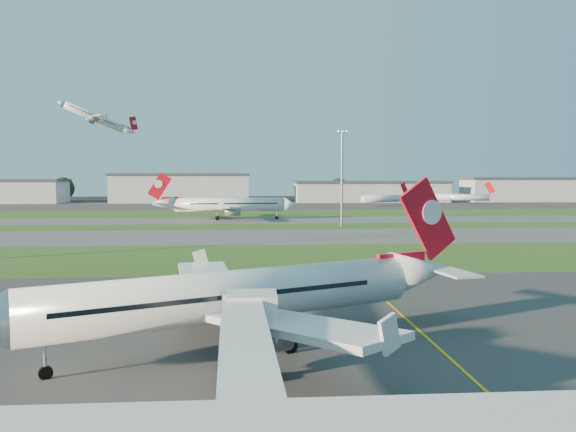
{
  "coord_description": "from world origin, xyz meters",
  "views": [
    {
      "loc": [
        -9.63,
        -40.27,
        13.37
      ],
      "look_at": [
        -3.35,
        50.57,
        7.0
      ],
      "focal_mm": 35.0,
      "sensor_mm": 36.0,
      "label": 1
    }
  ],
  "objects": [
    {
      "name": "yellow_line",
      "position": [
        5.0,
        0.0,
        0.0
      ],
      "size": [
        0.25,
        60.0,
        0.02
      ],
      "primitive_type": "cube",
      "color": "gold",
      "rests_on": "ground"
    },
    {
      "name": "tree_mid_west",
      "position": [
        -20.0,
        266.0,
        5.84
      ],
      "size": [
        9.9,
        9.9,
        10.8
      ],
      "color": "black",
      "rests_on": "ground"
    },
    {
      "name": "hangar_west",
      "position": [
        -45.0,
        255.0,
        7.64
      ],
      "size": [
        71.4,
        23.0,
        15.2
      ],
      "color": "#9EA1A6",
      "rests_on": "ground"
    },
    {
      "name": "hangar_far_east",
      "position": [
        155.0,
        255.0,
        6.64
      ],
      "size": [
        96.9,
        23.0,
        13.2
      ],
      "color": "#9EA1A6",
      "rests_on": "ground"
    },
    {
      "name": "airliner_parked",
      "position": [
        -10.63,
        2.46,
        4.17
      ],
      "size": [
        35.63,
        30.34,
        11.89
      ],
      "rotation": [
        0.0,
        0.0,
        0.42
      ],
      "color": "white",
      "rests_on": "ground"
    },
    {
      "name": "apron_far",
      "position": [
        0.0,
        225.0,
        0.01
      ],
      "size": [
        400.0,
        80.0,
        0.01
      ],
      "primitive_type": "cube",
      "color": "#333335",
      "rests_on": "ground"
    },
    {
      "name": "airliner_taxiing",
      "position": [
        -16.05,
        135.18,
        4.61
      ],
      "size": [
        42.12,
        35.66,
        13.14
      ],
      "rotation": [
        0.0,
        0.0,
        3.2
      ],
      "color": "white",
      "rests_on": "ground"
    },
    {
      "name": "mini_jet_far",
      "position": [
        96.29,
        232.16,
        3.28
      ],
      "size": [
        26.79,
        13.59,
        9.48
      ],
      "rotation": [
        0.0,
        0.0,
        -0.42
      ],
      "color": "white",
      "rests_on": "ground"
    },
    {
      "name": "jet_bridge",
      "position": [
        -9.81,
        -15.24,
        4.01
      ],
      "size": [
        4.2,
        26.9,
        6.2
      ],
      "color": "silver",
      "rests_on": "ground"
    },
    {
      "name": "taxiway_b",
      "position": [
        0.0,
        132.0,
        0.01
      ],
      "size": [
        300.0,
        26.0,
        0.01
      ],
      "primitive_type": "cube",
      "color": "#515154",
      "rests_on": "ground"
    },
    {
      "name": "tree_west",
      "position": [
        -110.0,
        270.0,
        7.14
      ],
      "size": [
        12.1,
        12.1,
        13.2
      ],
      "color": "black",
      "rests_on": "ground"
    },
    {
      "name": "ground",
      "position": [
        0.0,
        0.0,
        0.0
      ],
      "size": [
        700.0,
        700.0,
        0.0
      ],
      "primitive_type": "plane",
      "color": "black",
      "rests_on": "ground"
    },
    {
      "name": "apron_near",
      "position": [
        0.0,
        0.0,
        0.01
      ],
      "size": [
        300.0,
        70.0,
        0.01
      ],
      "primitive_type": "cube",
      "color": "#333335",
      "rests_on": "ground"
    },
    {
      "name": "taxiway_a",
      "position": [
        0.0,
        85.0,
        0.01
      ],
      "size": [
        300.0,
        32.0,
        0.01
      ],
      "primitive_type": "cube",
      "color": "#515154",
      "rests_on": "ground"
    },
    {
      "name": "hangar_east",
      "position": [
        55.0,
        255.0,
        5.64
      ],
      "size": [
        81.6,
        23.0,
        11.2
      ],
      "color": "#9EA1A6",
      "rests_on": "ground"
    },
    {
      "name": "grass_strip_a",
      "position": [
        0.0,
        52.0,
        0.01
      ],
      "size": [
        300.0,
        34.0,
        0.01
      ],
      "primitive_type": "cube",
      "color": "#354C19",
      "rests_on": "ground"
    },
    {
      "name": "light_mast_centre",
      "position": [
        15.0,
        108.0,
        14.81
      ],
      "size": [
        3.2,
        0.7,
        25.8
      ],
      "color": "gray",
      "rests_on": "ground"
    },
    {
      "name": "mini_jet_near",
      "position": [
        52.68,
        215.52,
        3.28
      ],
      "size": [
        25.74,
        15.6,
        9.48
      ],
      "rotation": [
        0.0,
        0.0,
        0.52
      ],
      "color": "white",
      "rests_on": "ground"
    },
    {
      "name": "tree_east",
      "position": [
        115.0,
        267.0,
        6.16
      ],
      "size": [
        10.45,
        10.45,
        11.4
      ],
      "color": "black",
      "rests_on": "ground"
    },
    {
      "name": "airliner_departing",
      "position": [
        -79.7,
        222.79,
        40.36
      ],
      "size": [
        31.49,
        26.84,
        10.55
      ],
      "rotation": [
        0.0,
        0.0,
        0.43
      ],
      "color": "white"
    },
    {
      "name": "grass_strip_c",
      "position": [
        0.0,
        165.0,
        0.01
      ],
      "size": [
        300.0,
        40.0,
        0.01
      ],
      "primitive_type": "cube",
      "color": "#354C19",
      "rests_on": "ground"
    },
    {
      "name": "tree_mid_east",
      "position": [
        40.0,
        269.0,
        6.81
      ],
      "size": [
        11.55,
        11.55,
        12.6
      ],
      "color": "black",
      "rests_on": "ground"
    },
    {
      "name": "grass_strip_b",
      "position": [
        0.0,
        110.0,
        0.01
      ],
      "size": [
        300.0,
        18.0,
        0.01
      ],
      "primitive_type": "cube",
      "color": "#354C19",
      "rests_on": "ground"
    }
  ]
}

